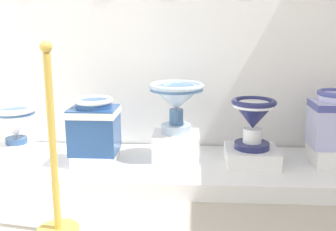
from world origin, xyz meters
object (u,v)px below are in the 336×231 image
(plinth_block_slender_white, at_px, (96,157))
(stanchion_post_near_left, at_px, (55,174))
(plinth_block_squat_floral, at_px, (251,156))
(antique_toilet_squat_floral, at_px, (253,117))
(plinth_block_rightmost, at_px, (18,155))
(antique_toilet_slender_white, at_px, (94,124))
(antique_toilet_rightmost, at_px, (15,124))
(antique_toilet_leftmost, at_px, (335,118))
(antique_toilet_tall_cobalt, at_px, (176,98))
(plinth_block_leftmost, at_px, (331,154))
(plinth_block_tall_cobalt, at_px, (176,146))

(plinth_block_slender_white, xyz_separation_m, stanchion_post_near_left, (-0.02, -0.82, 0.19))
(plinth_block_squat_floral, distance_m, antique_toilet_squat_floral, 0.30)
(plinth_block_rightmost, distance_m, antique_toilet_squat_floral, 1.81)
(plinth_block_slender_white, xyz_separation_m, antique_toilet_slender_white, (0.00, 0.00, 0.26))
(antique_toilet_rightmost, xyz_separation_m, stanchion_post_near_left, (0.58, -0.83, -0.06))
(antique_toilet_leftmost, bearing_deg, antique_toilet_tall_cobalt, 178.86)
(antique_toilet_slender_white, bearing_deg, antique_toilet_leftmost, 3.41)
(antique_toilet_tall_cobalt, bearing_deg, antique_toilet_leftmost, -1.14)
(plinth_block_slender_white, bearing_deg, plinth_block_leftmost, 3.41)
(antique_toilet_slender_white, distance_m, plinth_block_squat_floral, 1.20)
(plinth_block_leftmost, distance_m, antique_toilet_leftmost, 0.29)
(plinth_block_slender_white, height_order, antique_toilet_squat_floral, antique_toilet_squat_floral)
(antique_toilet_leftmost, bearing_deg, plinth_block_rightmost, -177.52)
(antique_toilet_tall_cobalt, relative_size, antique_toilet_squat_floral, 1.12)
(plinth_block_slender_white, bearing_deg, plinth_block_squat_floral, 2.52)
(plinth_block_leftmost, bearing_deg, plinth_block_rightmost, -177.52)
(plinth_block_slender_white, distance_m, plinth_block_squat_floral, 1.17)
(plinth_block_tall_cobalt, xyz_separation_m, antique_toilet_tall_cobalt, (-0.00, 0.00, 0.38))
(plinth_block_tall_cobalt, xyz_separation_m, antique_toilet_leftmost, (1.17, -0.02, 0.25))
(antique_toilet_tall_cobalt, bearing_deg, stanchion_post_near_left, -123.32)
(plinth_block_tall_cobalt, bearing_deg, plinth_block_leftmost, -1.14)
(antique_toilet_rightmost, distance_m, plinth_block_slender_white, 0.66)
(antique_toilet_rightmost, distance_m, antique_toilet_tall_cobalt, 1.23)
(antique_toilet_rightmost, xyz_separation_m, plinth_block_tall_cobalt, (1.21, 0.13, -0.19))
(antique_toilet_slender_white, xyz_separation_m, antique_toilet_squat_floral, (1.17, 0.05, 0.06))
(plinth_block_tall_cobalt, bearing_deg, antique_toilet_slender_white, -167.92)
(plinth_block_rightmost, bearing_deg, plinth_block_tall_cobalt, 5.97)
(plinth_block_slender_white, relative_size, plinth_block_leftmost, 1.08)
(antique_toilet_squat_floral, xyz_separation_m, stanchion_post_near_left, (-1.20, -0.88, -0.13))
(antique_toilet_rightmost, height_order, antique_toilet_slender_white, antique_toilet_slender_white)
(plinth_block_rightmost, relative_size, antique_toilet_rightmost, 1.06)
(antique_toilet_leftmost, xyz_separation_m, stanchion_post_near_left, (-1.80, -0.93, -0.12))
(antique_toilet_leftmost, distance_m, stanchion_post_near_left, 2.03)
(plinth_block_rightmost, bearing_deg, antique_toilet_leftmost, 2.48)
(antique_toilet_tall_cobalt, distance_m, antique_toilet_leftmost, 1.18)
(plinth_block_slender_white, xyz_separation_m, antique_toilet_leftmost, (1.78, 0.11, 0.31))
(plinth_block_rightmost, distance_m, plinth_block_tall_cobalt, 1.22)
(plinth_block_squat_floral, height_order, plinth_block_leftmost, plinth_block_leftmost)
(plinth_block_rightmost, relative_size, antique_toilet_squat_floral, 0.95)
(antique_toilet_tall_cobalt, distance_m, plinth_block_leftmost, 1.25)
(plinth_block_squat_floral, xyz_separation_m, antique_toilet_leftmost, (0.60, 0.05, 0.29))
(plinth_block_leftmost, bearing_deg, stanchion_post_near_left, -152.67)
(antique_toilet_leftmost, bearing_deg, plinth_block_leftmost, 0.00)
(plinth_block_squat_floral, distance_m, antique_toilet_leftmost, 0.67)
(antique_toilet_rightmost, xyz_separation_m, plinth_block_slender_white, (0.61, -0.00, -0.25))
(plinth_block_squat_floral, relative_size, stanchion_post_near_left, 0.36)
(antique_toilet_rightmost, distance_m, antique_toilet_squat_floral, 1.78)
(plinth_block_tall_cobalt, relative_size, stanchion_post_near_left, 0.33)
(antique_toilet_squat_floral, xyz_separation_m, plinth_block_leftmost, (0.60, 0.05, -0.30))
(stanchion_post_near_left, bearing_deg, antique_toilet_tall_cobalt, 56.68)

